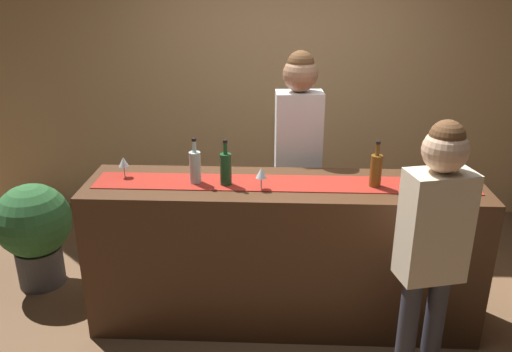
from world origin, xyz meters
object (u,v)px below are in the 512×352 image
Objects in this scene: wine_bottle_green at (226,168)px; customer_sipping at (433,237)px; bartender at (298,142)px; potted_plant_tall at (34,228)px; wine_glass_mid_counter at (261,174)px; wine_bottle_amber at (376,170)px; wine_bottle_clear at (195,167)px; wine_glass_near_customer at (450,177)px; wine_glass_far_end at (124,163)px.

customer_sipping is at bearing -28.08° from wine_bottle_green.
potted_plant_tall is at bearing 2.70° from bartender.
potted_plant_tall is (-1.74, 0.45, -0.65)m from wine_glass_mid_counter.
wine_bottle_clear is (-1.14, 0.01, 0.00)m from wine_bottle_amber.
wine_bottle_amber and wine_bottle_clear have the same top height.
wine_glass_mid_counter is 0.17× the size of potted_plant_tall.
customer_sipping reaches higher than wine_glass_near_customer.
customer_sipping is (0.67, -1.23, -0.12)m from bartender.
wine_glass_near_customer reaches higher than potted_plant_tall.
wine_bottle_clear is at bearing 176.95° from wine_glass_near_customer.
customer_sipping is 2.90m from potted_plant_tall.
wine_glass_far_end is at bearing 20.31° from bartender.
wine_glass_mid_counter is 1.00× the size of wine_glass_far_end.
wine_glass_mid_counter is at bearing 135.37° from customer_sipping.
wine_glass_far_end is 0.17× the size of potted_plant_tall.
customer_sipping is (1.15, -0.61, -0.13)m from wine_bottle_green.
wine_bottle_green reaches higher than wine_glass_far_end.
potted_plant_tall is at bearing 165.51° from wine_bottle_green.
bartender is at bearing 69.82° from wine_glass_mid_counter.
wine_bottle_green is at bearing -14.49° from potted_plant_tall.
customer_sipping is at bearing 114.84° from bartender.
wine_bottle_amber reaches higher than wine_glass_mid_counter.
potted_plant_tall is (-2.66, 1.00, -0.53)m from customer_sipping.
wine_glass_mid_counter is 0.08× the size of bartender.
wine_bottle_amber reaches higher than wine_glass_near_customer.
wine_glass_far_end is (-0.91, 0.16, 0.00)m from wine_glass_mid_counter.
wine_bottle_green is 1.31m from customer_sipping.
wine_bottle_amber is 2.57m from potted_plant_tall.
customer_sipping is 1.98× the size of potted_plant_tall.
wine_glass_near_customer is 1.00× the size of wine_glass_far_end.
wine_glass_far_end is at bearing 170.01° from wine_glass_mid_counter.
wine_bottle_clear reaches higher than wine_glass_far_end.
wine_glass_mid_counter is 1.08m from customer_sipping.
wine_bottle_clear is 0.90m from bartender.
wine_glass_near_customer is at bearing 0.08° from wine_glass_mid_counter.
wine_bottle_amber is at bearing -8.69° from potted_plant_tall.
wine_glass_far_end is at bearing 177.06° from wine_bottle_amber.
customer_sipping reaches higher than wine_glass_far_end.
wine_bottle_amber is 0.17× the size of bartender.
bartender is at bearing 143.15° from wine_glass_near_customer.
wine_glass_near_customer is 0.08× the size of bartender.
customer_sipping is (0.92, -0.55, -0.13)m from wine_glass_mid_counter.
wine_glass_near_customer is at bearing -9.73° from wine_bottle_amber.
wine_bottle_green is at bearing 164.91° from wine_glass_mid_counter.
wine_bottle_clear is 1.50m from customer_sipping.
wine_bottle_amber reaches higher than potted_plant_tall.
wine_glass_mid_counter is 1.91m from potted_plant_tall.
wine_glass_mid_counter reaches higher than potted_plant_tall.
wine_bottle_green is 0.69m from wine_glass_far_end.
wine_bottle_amber is at bearing 0.92° from wine_bottle_green.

